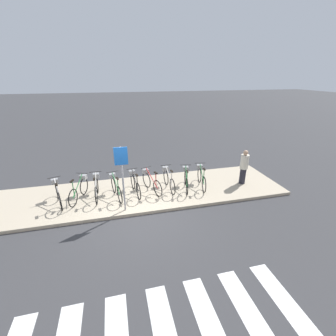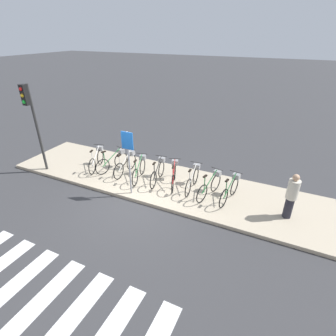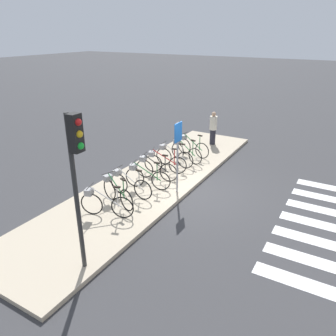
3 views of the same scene
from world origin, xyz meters
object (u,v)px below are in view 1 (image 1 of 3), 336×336
object	(u,v)px
parked_bicycle_7	(186,179)
sign_post	(122,169)
parked_bicycle_8	(201,177)
parked_bicycle_5	(151,181)
pedestrian	(244,167)
parked_bicycle_0	(58,193)
parked_bicycle_2	(96,187)
parked_bicycle_4	(135,183)
parked_bicycle_1	(80,188)
parked_bicycle_6	(168,179)
parked_bicycle_3	(116,186)

from	to	relation	value
parked_bicycle_7	sign_post	size ratio (longest dim) A/B	0.67
parked_bicycle_7	parked_bicycle_8	xyz separation A→B (m)	(0.70, 0.05, 0.00)
parked_bicycle_5	parked_bicycle_8	bearing A→B (deg)	-2.38
pedestrian	parked_bicycle_0	bearing A→B (deg)	178.98
parked_bicycle_2	parked_bicycle_8	world-z (taller)	same
parked_bicycle_4	parked_bicycle_1	bearing A→B (deg)	179.19
parked_bicycle_4	pedestrian	size ratio (longest dim) A/B	1.04
parked_bicycle_6	parked_bicycle_3	bearing A→B (deg)	-175.30
parked_bicycle_8	pedestrian	world-z (taller)	pedestrian
parked_bicycle_3	parked_bicycle_8	distance (m)	3.59
parked_bicycle_2	pedestrian	bearing A→B (deg)	-2.69
parked_bicycle_1	parked_bicycle_4	world-z (taller)	same
parked_bicycle_1	parked_bicycle_8	distance (m)	4.94
parked_bicycle_0	parked_bicycle_6	size ratio (longest dim) A/B	0.96
parked_bicycle_6	parked_bicycle_1	bearing A→B (deg)	-179.66
sign_post	parked_bicycle_1	bearing A→B (deg)	142.69
parked_bicycle_4	parked_bicycle_5	distance (m)	0.65
parked_bicycle_0	parked_bicycle_2	size ratio (longest dim) A/B	0.96
parked_bicycle_2	parked_bicycle_3	distance (m)	0.74
parked_bicycle_6	parked_bicycle_7	world-z (taller)	same
parked_bicycle_0	parked_bicycle_7	world-z (taller)	same
parked_bicycle_2	parked_bicycle_7	bearing A→B (deg)	-2.27
parked_bicycle_2	parked_bicycle_8	distance (m)	4.31
parked_bicycle_6	pedestrian	distance (m)	3.32
pedestrian	parked_bicycle_5	bearing A→B (deg)	176.00
parked_bicycle_8	parked_bicycle_5	bearing A→B (deg)	177.62
parked_bicycle_1	parked_bicycle_2	world-z (taller)	same
parked_bicycle_5	sign_post	bearing A→B (deg)	-132.65
parked_bicycle_0	pedestrian	distance (m)	7.56
parked_bicycle_5	parked_bicycle_7	bearing A→B (deg)	-5.26
parked_bicycle_8	sign_post	xyz separation A→B (m)	(-3.31, -1.14, 1.16)
parked_bicycle_1	pedestrian	bearing A→B (deg)	-2.43
parked_bicycle_0	parked_bicycle_3	bearing A→B (deg)	-0.10
parked_bicycle_7	pedestrian	size ratio (longest dim) A/B	1.02
parked_bicycle_4	sign_post	bearing A→B (deg)	-111.78
parked_bicycle_2	parked_bicycle_4	world-z (taller)	same
parked_bicycle_7	parked_bicycle_0	bearing A→B (deg)	-179.87
parked_bicycle_5	pedestrian	bearing A→B (deg)	-4.00
parked_bicycle_1	parked_bicycle_5	xyz separation A→B (m)	(2.76, -0.01, 0.00)
parked_bicycle_2	parked_bicycle_0	bearing A→B (deg)	-173.57
parked_bicycle_2	parked_bicycle_7	world-z (taller)	same
parked_bicycle_0	parked_bicycle_6	xyz separation A→B (m)	(4.27, 0.17, 0.00)
parked_bicycle_4	pedestrian	world-z (taller)	pedestrian
parked_bicycle_4	parked_bicycle_2	bearing A→B (deg)	178.79
parked_bicycle_4	parked_bicycle_5	xyz separation A→B (m)	(0.65, 0.02, 0.00)
parked_bicycle_4	pedestrian	bearing A→B (deg)	-3.15
parked_bicycle_0	parked_bicycle_4	world-z (taller)	same
parked_bicycle_5	sign_post	xyz separation A→B (m)	(-1.14, -1.23, 1.16)
parked_bicycle_4	parked_bicycle_8	xyz separation A→B (m)	(2.83, -0.07, 0.00)
parked_bicycle_4	parked_bicycle_6	distance (m)	1.41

